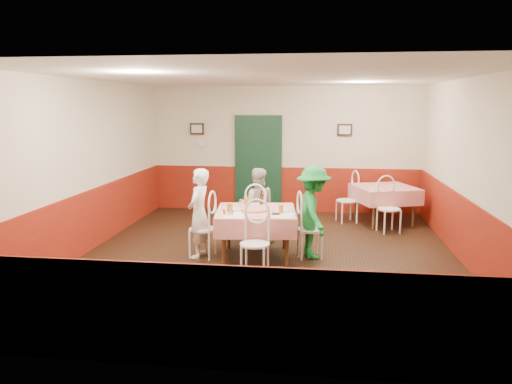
# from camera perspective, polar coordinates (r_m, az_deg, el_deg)

# --- Properties ---
(floor) EXTENTS (7.00, 7.00, 0.00)m
(floor) POSITION_cam_1_polar(r_m,az_deg,el_deg) (8.04, 1.40, -7.37)
(floor) COLOR black
(floor) RESTS_ON ground
(ceiling) EXTENTS (7.00, 7.00, 0.00)m
(ceiling) POSITION_cam_1_polar(r_m,az_deg,el_deg) (7.68, 1.50, 12.99)
(ceiling) COLOR white
(ceiling) RESTS_ON back_wall
(back_wall) EXTENTS (6.00, 0.10, 2.80)m
(back_wall) POSITION_cam_1_polar(r_m,az_deg,el_deg) (11.20, 3.35, 4.87)
(back_wall) COLOR beige
(back_wall) RESTS_ON ground
(front_wall) EXTENTS (6.00, 0.10, 2.80)m
(front_wall) POSITION_cam_1_polar(r_m,az_deg,el_deg) (4.32, -3.48, -3.37)
(front_wall) COLOR beige
(front_wall) RESTS_ON ground
(left_wall) EXTENTS (0.10, 7.00, 2.80)m
(left_wall) POSITION_cam_1_polar(r_m,az_deg,el_deg) (8.58, -18.91, 2.78)
(left_wall) COLOR beige
(left_wall) RESTS_ON ground
(right_wall) EXTENTS (0.10, 7.00, 2.80)m
(right_wall) POSITION_cam_1_polar(r_m,az_deg,el_deg) (8.00, 23.36, 2.01)
(right_wall) COLOR beige
(right_wall) RESTS_ON ground
(wainscot_back) EXTENTS (6.00, 0.03, 1.00)m
(wainscot_back) POSITION_cam_1_polar(r_m,az_deg,el_deg) (11.30, 3.30, 0.31)
(wainscot_back) COLOR maroon
(wainscot_back) RESTS_ON ground
(wainscot_front) EXTENTS (6.00, 0.03, 1.00)m
(wainscot_front) POSITION_cam_1_polar(r_m,az_deg,el_deg) (4.63, -3.32, -14.23)
(wainscot_front) COLOR maroon
(wainscot_front) RESTS_ON ground
(wainscot_left) EXTENTS (0.03, 7.00, 1.00)m
(wainscot_left) POSITION_cam_1_polar(r_m,az_deg,el_deg) (8.73, -18.49, -3.09)
(wainscot_left) COLOR maroon
(wainscot_left) RESTS_ON ground
(wainscot_right) EXTENTS (0.03, 7.00, 1.00)m
(wainscot_right) POSITION_cam_1_polar(r_m,az_deg,el_deg) (8.16, 22.82, -4.26)
(wainscot_right) COLOR maroon
(wainscot_right) RESTS_ON ground
(door) EXTENTS (0.96, 0.06, 2.10)m
(door) POSITION_cam_1_polar(r_m,az_deg,el_deg) (11.25, 0.26, 3.11)
(door) COLOR black
(door) RESTS_ON ground
(picture_left) EXTENTS (0.32, 0.03, 0.26)m
(picture_left) POSITION_cam_1_polar(r_m,az_deg,el_deg) (11.44, -6.76, 7.18)
(picture_left) COLOR black
(picture_left) RESTS_ON back_wall
(picture_right) EXTENTS (0.32, 0.03, 0.26)m
(picture_right) POSITION_cam_1_polar(r_m,az_deg,el_deg) (11.10, 10.11, 7.01)
(picture_right) COLOR black
(picture_right) RESTS_ON back_wall
(thermostat) EXTENTS (0.10, 0.03, 0.10)m
(thermostat) POSITION_cam_1_polar(r_m,az_deg,el_deg) (11.44, -6.24, 5.44)
(thermostat) COLOR white
(thermostat) RESTS_ON back_wall
(main_table) EXTENTS (1.35, 1.35, 0.77)m
(main_table) POSITION_cam_1_polar(r_m,az_deg,el_deg) (7.91, -0.00, -4.82)
(main_table) COLOR red
(main_table) RESTS_ON ground
(second_table) EXTENTS (1.43, 1.43, 0.77)m
(second_table) POSITION_cam_1_polar(r_m,az_deg,el_deg) (10.47, 14.43, -1.46)
(second_table) COLOR red
(second_table) RESTS_ON ground
(chair_left) EXTENTS (0.46, 0.46, 0.90)m
(chair_left) POSITION_cam_1_polar(r_m,az_deg,el_deg) (7.95, -6.15, -4.24)
(chair_left) COLOR white
(chair_left) RESTS_ON ground
(chair_right) EXTENTS (0.51, 0.51, 0.90)m
(chair_right) POSITION_cam_1_polar(r_m,az_deg,el_deg) (7.92, 6.18, -4.30)
(chair_right) COLOR white
(chair_right) RESTS_ON ground
(chair_far) EXTENTS (0.43, 0.43, 0.90)m
(chair_far) POSITION_cam_1_polar(r_m,az_deg,el_deg) (8.72, 0.11, -2.91)
(chair_far) COLOR white
(chair_far) RESTS_ON ground
(chair_near) EXTENTS (0.45, 0.45, 0.90)m
(chair_near) POSITION_cam_1_polar(r_m,az_deg,el_deg) (7.07, -0.14, -5.99)
(chair_near) COLOR white
(chair_near) RESTS_ON ground
(chair_second_a) EXTENTS (0.54, 0.54, 0.90)m
(chair_second_a) POSITION_cam_1_polar(r_m,az_deg,el_deg) (10.39, 10.34, -0.97)
(chair_second_a) COLOR white
(chair_second_a) RESTS_ON ground
(chair_second_b) EXTENTS (0.54, 0.54, 0.90)m
(chair_second_b) POSITION_cam_1_polar(r_m,az_deg,el_deg) (9.73, 14.97, -1.90)
(chair_second_b) COLOR white
(chair_second_b) RESTS_ON ground
(pizza) EXTENTS (0.44, 0.44, 0.03)m
(pizza) POSITION_cam_1_polar(r_m,az_deg,el_deg) (7.77, -0.18, -2.07)
(pizza) COLOR #B74723
(pizza) RESTS_ON main_table
(plate_left) EXTENTS (0.28, 0.28, 0.01)m
(plate_left) POSITION_cam_1_polar(r_m,az_deg,el_deg) (7.85, -2.84, -2.00)
(plate_left) COLOR white
(plate_left) RESTS_ON main_table
(plate_right) EXTENTS (0.28, 0.28, 0.01)m
(plate_right) POSITION_cam_1_polar(r_m,az_deg,el_deg) (7.80, 3.25, -2.09)
(plate_right) COLOR white
(plate_right) RESTS_ON main_table
(plate_far) EXTENTS (0.28, 0.28, 0.01)m
(plate_far) POSITION_cam_1_polar(r_m,az_deg,el_deg) (8.24, 0.24, -1.42)
(plate_far) COLOR white
(plate_far) RESTS_ON main_table
(glass_a) EXTENTS (0.09, 0.09, 0.16)m
(glass_a) POSITION_cam_1_polar(r_m,az_deg,el_deg) (7.55, -3.02, -1.94)
(glass_a) COLOR #BF7219
(glass_a) RESTS_ON main_table
(glass_b) EXTENTS (0.08, 0.08, 0.13)m
(glass_b) POSITION_cam_1_polar(r_m,az_deg,el_deg) (7.60, 2.87, -1.98)
(glass_b) COLOR #BF7219
(glass_b) RESTS_ON main_table
(glass_c) EXTENTS (0.08, 0.08, 0.14)m
(glass_c) POSITION_cam_1_polar(r_m,az_deg,el_deg) (8.23, -1.14, -0.99)
(glass_c) COLOR #BF7219
(glass_c) RESTS_ON main_table
(beer_bottle) EXTENTS (0.07, 0.07, 0.23)m
(beer_bottle) POSITION_cam_1_polar(r_m,az_deg,el_deg) (8.19, 0.64, -0.74)
(beer_bottle) COLOR #381C0A
(beer_bottle) RESTS_ON main_table
(shaker_a) EXTENTS (0.04, 0.04, 0.09)m
(shaker_a) POSITION_cam_1_polar(r_m,az_deg,el_deg) (7.40, -3.13, -2.44)
(shaker_a) COLOR silver
(shaker_a) RESTS_ON main_table
(shaker_b) EXTENTS (0.04, 0.04, 0.09)m
(shaker_b) POSITION_cam_1_polar(r_m,az_deg,el_deg) (7.37, -2.71, -2.49)
(shaker_b) COLOR silver
(shaker_b) RESTS_ON main_table
(shaker_c) EXTENTS (0.04, 0.04, 0.09)m
(shaker_c) POSITION_cam_1_polar(r_m,az_deg,el_deg) (7.51, -3.66, -2.28)
(shaker_c) COLOR #B23319
(shaker_c) RESTS_ON main_table
(menu_left) EXTENTS (0.39, 0.46, 0.00)m
(menu_left) POSITION_cam_1_polar(r_m,az_deg,el_deg) (7.47, -2.69, -2.66)
(menu_left) COLOR white
(menu_left) RESTS_ON main_table
(menu_right) EXTENTS (0.34, 0.43, 0.00)m
(menu_right) POSITION_cam_1_polar(r_m,az_deg,el_deg) (7.47, 3.11, -2.67)
(menu_right) COLOR white
(menu_right) RESTS_ON main_table
(wallet) EXTENTS (0.12, 0.10, 0.02)m
(wallet) POSITION_cam_1_polar(r_m,az_deg,el_deg) (7.52, 2.28, -2.51)
(wallet) COLOR black
(wallet) RESTS_ON main_table
(diner_left) EXTENTS (0.41, 0.56, 1.42)m
(diner_left) POSITION_cam_1_polar(r_m,az_deg,el_deg) (7.90, -6.55, -2.42)
(diner_left) COLOR gray
(diner_left) RESTS_ON ground
(diner_far) EXTENTS (0.70, 0.57, 1.31)m
(diner_far) POSITION_cam_1_polar(r_m,az_deg,el_deg) (8.72, 0.12, -1.52)
(diner_far) COLOR gray
(diner_far) RESTS_ON ground
(diner_right) EXTENTS (0.75, 1.04, 1.46)m
(diner_right) POSITION_cam_1_polar(r_m,az_deg,el_deg) (7.86, 6.58, -2.33)
(diner_right) COLOR gray
(diner_right) RESTS_ON ground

